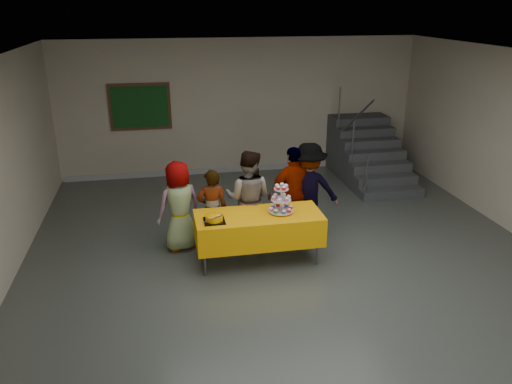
% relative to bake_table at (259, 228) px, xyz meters
% --- Properties ---
extents(room_shell, '(10.00, 10.04, 3.02)m').
position_rel_bake_table_xyz_m(room_shell, '(0.46, -0.67, 1.57)').
color(room_shell, '#4C514C').
rests_on(room_shell, ground).
extents(bake_table, '(1.88, 0.78, 0.77)m').
position_rel_bake_table_xyz_m(bake_table, '(0.00, 0.00, 0.00)').
color(bake_table, '#595960').
rests_on(bake_table, ground).
extents(cupcake_stand, '(0.38, 0.38, 0.44)m').
position_rel_bake_table_xyz_m(cupcake_stand, '(0.34, 0.02, 0.39)').
color(cupcake_stand, silver).
rests_on(cupcake_stand, bake_table).
extents(bear_cake, '(0.32, 0.36, 0.12)m').
position_rel_bake_table_xyz_m(bear_cake, '(-0.67, -0.12, 0.27)').
color(bear_cake, black).
rests_on(bear_cake, bake_table).
extents(schoolchild_a, '(0.83, 0.69, 1.44)m').
position_rel_bake_table_xyz_m(schoolchild_a, '(-1.13, 0.67, 0.17)').
color(schoolchild_a, slate).
rests_on(schoolchild_a, ground).
extents(schoolchild_b, '(0.49, 0.32, 1.32)m').
position_rel_bake_table_xyz_m(schoolchild_b, '(-0.63, 0.57, 0.10)').
color(schoolchild_b, slate).
rests_on(schoolchild_b, ground).
extents(schoolchild_c, '(0.93, 0.84, 1.57)m').
position_rel_bake_table_xyz_m(schoolchild_c, '(-0.04, 0.64, 0.23)').
color(schoolchild_c, slate).
rests_on(schoolchild_c, ground).
extents(schoolchild_d, '(0.96, 0.53, 1.55)m').
position_rel_bake_table_xyz_m(schoolchild_d, '(0.74, 0.75, 0.22)').
color(schoolchild_d, slate).
rests_on(schoolchild_d, ground).
extents(schoolchild_e, '(1.11, 0.75, 1.59)m').
position_rel_bake_table_xyz_m(schoolchild_e, '(1.00, 0.79, 0.24)').
color(schoolchild_e, slate).
rests_on(schoolchild_e, ground).
extents(staircase, '(1.30, 2.40, 2.04)m').
position_rel_bake_table_xyz_m(staircase, '(3.15, 3.44, -0.07)').
color(staircase, '#424447').
rests_on(staircase, ground).
extents(noticeboard, '(1.30, 0.05, 1.00)m').
position_rel_bake_table_xyz_m(noticeboard, '(-1.73, 4.28, 1.04)').
color(noticeboard, '#472B16').
rests_on(noticeboard, ground).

